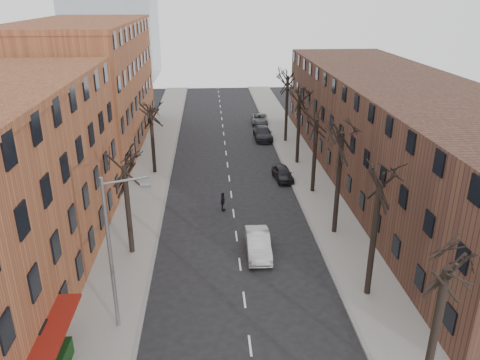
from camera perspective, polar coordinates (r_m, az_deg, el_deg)
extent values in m
cube|color=gray|center=(50.08, -10.67, 1.31)|extent=(4.00, 90.00, 0.15)
cube|color=gray|center=(50.67, 7.59, 1.75)|extent=(4.00, 90.00, 0.15)
cube|color=brown|center=(58.30, -18.16, 10.60)|extent=(12.00, 28.00, 14.00)
cube|color=#4E3124|center=(46.93, 18.74, 5.45)|extent=(12.00, 50.00, 10.00)
cylinder|color=slate|center=(25.71, -15.50, -9.06)|extent=(0.20, 0.20, 9.00)
cylinder|color=slate|center=(23.62, -13.93, -0.08)|extent=(2.39, 0.12, 0.46)
cube|color=slate|center=(23.57, -11.47, -0.69)|extent=(0.50, 0.22, 0.14)
imported|color=#A5A7AC|center=(33.53, 2.23, -7.80)|extent=(1.70, 4.71, 1.54)
imported|color=black|center=(46.63, 5.22, 0.84)|extent=(2.02, 4.16, 1.37)
imported|color=black|center=(59.69, 2.81, 5.74)|extent=(2.17, 5.34, 1.55)
imported|color=#505157|center=(66.96, 2.41, 7.43)|extent=(2.49, 4.83, 1.30)
imported|color=black|center=(39.79, -2.12, -2.66)|extent=(0.58, 1.05, 1.69)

